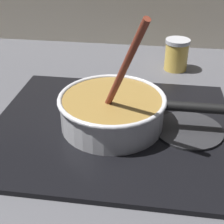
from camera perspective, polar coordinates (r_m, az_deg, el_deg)
name	(u,v)px	position (r m, az deg, el deg)	size (l,w,h in m)	color
ground	(50,186)	(0.66, -10.76, -12.63)	(2.40, 1.60, 0.04)	#4C4C51
hob_plate	(112,127)	(0.77, 0.00, -2.63)	(0.56, 0.48, 0.01)	black
burner_ring	(112,123)	(0.76, 0.00, -2.00)	(0.20, 0.20, 0.01)	#592D0C
spare_burner	(189,130)	(0.76, 13.23, -3.05)	(0.16, 0.16, 0.01)	#262628
cooking_pan	(113,110)	(0.74, 0.13, 0.35)	(0.38, 0.25, 0.28)	silver
condiment_jar	(177,55)	(1.08, 11.20, 9.82)	(0.08, 0.08, 0.10)	gold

